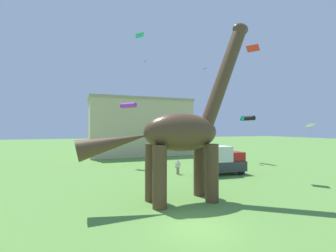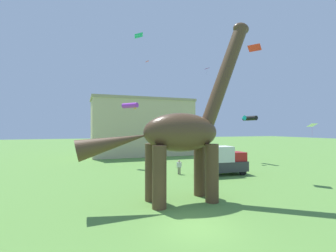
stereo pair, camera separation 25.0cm
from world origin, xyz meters
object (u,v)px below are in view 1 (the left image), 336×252
object	(u,v)px
parked_box_truck	(220,160)
person_near_flyer	(178,166)
kite_mid_left	(310,125)
kite_near_high	(140,35)
kite_near_low	(253,48)
kite_trailing	(246,118)
kite_mid_right	(145,61)
kite_high_right	(205,69)
dinosaur_sculpture	(181,132)
kite_drifting	(130,106)

from	to	relation	value
parked_box_truck	person_near_flyer	distance (m)	4.74
kite_mid_left	kite_near_high	world-z (taller)	kite_near_high
kite_near_low	kite_mid_left	bearing A→B (deg)	-88.07
kite_near_low	kite_trailing	world-z (taller)	kite_near_low
kite_mid_right	kite_high_right	xyz separation A→B (m)	(9.79, -1.65, -0.67)
kite_trailing	kite_mid_left	size ratio (longest dim) A/B	2.57
person_near_flyer	kite_near_low	xyz separation A→B (m)	(7.47, -3.68, 13.11)
parked_box_truck	kite_high_right	world-z (taller)	kite_high_right
kite_near_high	dinosaur_sculpture	bearing A→B (deg)	34.97
person_near_flyer	kite_high_right	xyz separation A→B (m)	(9.07, 9.66, 14.17)
kite_high_right	parked_box_truck	bearing A→B (deg)	-112.49
person_near_flyer	kite_mid_left	xyz separation A→B (m)	(7.69, -10.37, 4.48)
kite_mid_left	kite_mid_right	bearing A→B (deg)	111.21
kite_high_right	kite_trailing	bearing A→B (deg)	-43.98
kite_drifting	kite_mid_left	xyz separation A→B (m)	(11.68, -17.71, -2.88)
kite_mid_right	kite_mid_left	world-z (taller)	kite_mid_right
person_near_flyer	kite_high_right	size ratio (longest dim) A/B	1.43
kite_near_low	kite_trailing	bearing A→B (deg)	54.52
kite_drifting	kite_trailing	distance (m)	17.95
parked_box_truck	kite_drifting	distance (m)	14.10
kite_trailing	kite_near_high	world-z (taller)	kite_near_high
kite_high_right	kite_drifting	distance (m)	14.92
dinosaur_sculpture	kite_mid_left	world-z (taller)	dinosaur_sculpture
kite_near_low	kite_mid_left	size ratio (longest dim) A/B	1.59
kite_mid_left	dinosaur_sculpture	bearing A→B (deg)	174.26
parked_box_truck	kite_mid_right	world-z (taller)	kite_mid_right
kite_trailing	kite_near_low	bearing A→B (deg)	-125.48
kite_trailing	kite_near_high	size ratio (longest dim) A/B	3.69
kite_near_low	kite_high_right	size ratio (longest dim) A/B	1.42
kite_near_high	kite_near_low	bearing A→B (deg)	28.51
kite_high_right	person_near_flyer	bearing A→B (deg)	-133.20
kite_high_right	kite_near_high	world-z (taller)	kite_high_right
kite_drifting	kite_near_high	size ratio (longest dim) A/B	3.64
parked_box_truck	kite_mid_right	xyz separation A→B (m)	(-5.01, 13.21, 14.17)
person_near_flyer	kite_drifting	xyz separation A→B (m)	(-3.99, 7.34, 7.36)
person_near_flyer	kite_drifting	distance (m)	11.13
kite_high_right	kite_drifting	size ratio (longest dim) A/B	0.44
kite_drifting	kite_trailing	xyz separation A→B (m)	(17.75, -2.20, -1.55)
kite_near_low	kite_near_high	bearing A→B (deg)	-151.49
person_near_flyer	kite_mid_right	bearing A→B (deg)	43.61
kite_drifting	kite_near_high	world-z (taller)	kite_near_high
kite_trailing	kite_drifting	bearing A→B (deg)	172.94
dinosaur_sculpture	person_near_flyer	world-z (taller)	dinosaur_sculpture
kite_mid_right	kite_mid_left	bearing A→B (deg)	-68.79
kite_trailing	kite_near_high	xyz separation A→B (m)	(-21.17, -16.91, 3.62)
parked_box_truck	kite_near_high	bearing A→B (deg)	-135.83
dinosaur_sculpture	kite_drifting	xyz separation A→B (m)	(-0.22, 16.56, 3.43)
person_near_flyer	kite_high_right	world-z (taller)	kite_high_right
kite_near_high	kite_high_right	bearing A→B (deg)	52.43
parked_box_truck	person_near_flyer	size ratio (longest dim) A/B	3.53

